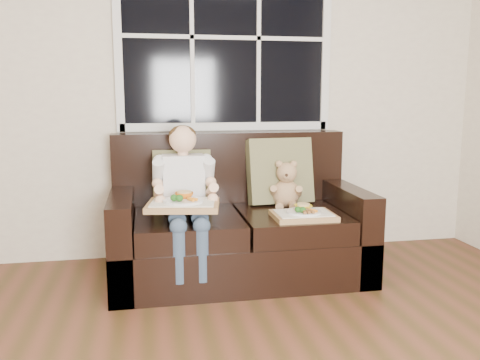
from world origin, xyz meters
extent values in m
cube|color=beige|center=(0.00, 2.50, 1.35)|extent=(4.50, 0.02, 2.70)
cube|color=black|center=(0.23, 2.48, 1.65)|extent=(1.50, 0.02, 1.25)
cube|color=silver|center=(0.23, 2.47, 0.99)|extent=(1.58, 0.04, 0.06)
cube|color=silver|center=(-0.55, 2.47, 1.65)|extent=(0.06, 0.04, 1.37)
cube|color=silver|center=(1.01, 2.47, 1.65)|extent=(0.06, 0.04, 1.37)
cube|color=silver|center=(0.23, 2.47, 1.65)|extent=(1.50, 0.03, 0.03)
cube|color=black|center=(0.23, 1.95, 0.15)|extent=(1.70, 0.90, 0.30)
cube|color=black|center=(-0.54, 1.95, 0.30)|extent=(0.15, 0.90, 0.60)
cube|color=black|center=(1.01, 1.95, 0.30)|extent=(0.15, 0.90, 0.60)
cube|color=black|center=(0.23, 2.33, 0.63)|extent=(1.70, 0.18, 0.66)
cube|color=black|center=(-0.12, 1.87, 0.38)|extent=(0.68, 0.72, 0.15)
cube|color=black|center=(0.58, 1.87, 0.38)|extent=(0.68, 0.72, 0.15)
cube|color=olive|center=(-0.13, 2.17, 0.65)|extent=(0.41, 0.21, 0.41)
cube|color=olive|center=(0.58, 2.17, 0.69)|extent=(0.49, 0.25, 0.48)
cube|color=silver|center=(-0.14, 2.00, 0.65)|extent=(0.27, 0.17, 0.38)
sphere|color=#EEB891|center=(-0.14, 1.99, 0.95)|extent=(0.18, 0.18, 0.18)
ellipsoid|color=#3D2813|center=(-0.14, 2.00, 0.97)|extent=(0.18, 0.18, 0.13)
cylinder|color=#324258|center=(-0.20, 1.79, 0.50)|extent=(0.11, 0.34, 0.11)
cylinder|color=#324258|center=(-0.07, 1.79, 0.50)|extent=(0.11, 0.34, 0.11)
cylinder|color=#324258|center=(-0.20, 1.54, 0.29)|extent=(0.09, 0.09, 0.32)
cylinder|color=#324258|center=(-0.07, 1.54, 0.29)|extent=(0.09, 0.09, 0.32)
cylinder|color=#EEB891|center=(-0.30, 1.87, 0.69)|extent=(0.07, 0.33, 0.26)
cylinder|color=#EEB891|center=(0.03, 1.87, 0.69)|extent=(0.07, 0.33, 0.26)
ellipsoid|color=tan|center=(0.59, 2.06, 0.54)|extent=(0.23, 0.21, 0.20)
sphere|color=tan|center=(0.59, 2.05, 0.69)|extent=(0.18, 0.18, 0.14)
sphere|color=tan|center=(0.54, 2.06, 0.75)|extent=(0.05, 0.05, 0.05)
sphere|color=tan|center=(0.65, 2.06, 0.75)|extent=(0.05, 0.05, 0.05)
sphere|color=tan|center=(0.59, 1.99, 0.68)|extent=(0.06, 0.06, 0.06)
sphere|color=black|center=(0.59, 1.97, 0.69)|extent=(0.02, 0.02, 0.02)
cylinder|color=tan|center=(0.55, 1.95, 0.48)|extent=(0.08, 0.12, 0.06)
cylinder|color=tan|center=(0.64, 1.95, 0.48)|extent=(0.08, 0.12, 0.06)
cube|color=#AD8C4E|center=(-0.16, 1.70, 0.56)|extent=(0.49, 0.40, 0.04)
cube|color=beige|center=(-0.16, 1.70, 0.58)|extent=(0.43, 0.34, 0.01)
cylinder|color=silver|center=(-0.16, 1.69, 0.60)|extent=(0.25, 0.25, 0.02)
imported|color=orange|center=(-0.15, 1.74, 0.62)|extent=(0.13, 0.13, 0.04)
cylinder|color=tan|center=(-0.15, 1.74, 0.63)|extent=(0.09, 0.09, 0.02)
ellipsoid|color=#316720|center=(-0.22, 1.65, 0.62)|extent=(0.05, 0.05, 0.04)
ellipsoid|color=#316720|center=(-0.19, 1.64, 0.62)|extent=(0.05, 0.05, 0.04)
cylinder|color=orange|center=(-0.12, 1.65, 0.61)|extent=(0.05, 0.07, 0.02)
cube|color=#AD8C4E|center=(0.61, 1.69, 0.47)|extent=(0.39, 0.30, 0.03)
cube|color=beige|center=(0.61, 1.69, 0.49)|extent=(0.35, 0.25, 0.01)
cylinder|color=silver|center=(0.61, 1.68, 0.50)|extent=(0.22, 0.22, 0.01)
imported|color=yellow|center=(0.62, 1.72, 0.52)|extent=(0.11, 0.11, 0.03)
cylinder|color=tan|center=(0.62, 1.72, 0.52)|extent=(0.08, 0.08, 0.02)
ellipsoid|color=#316720|center=(0.56, 1.64, 0.52)|extent=(0.04, 0.04, 0.04)
ellipsoid|color=#316720|center=(0.58, 1.63, 0.52)|extent=(0.04, 0.04, 0.04)
cylinder|color=orange|center=(0.65, 1.64, 0.51)|extent=(0.04, 0.06, 0.01)
cylinder|color=#965D31|center=(0.61, 1.62, 0.51)|extent=(0.03, 0.08, 0.02)
camera|label=1|loc=(-0.38, -1.36, 1.24)|focal=38.00mm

